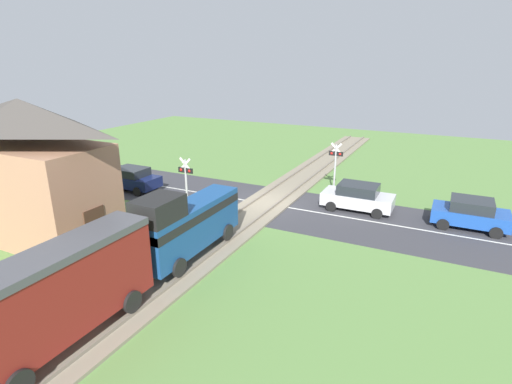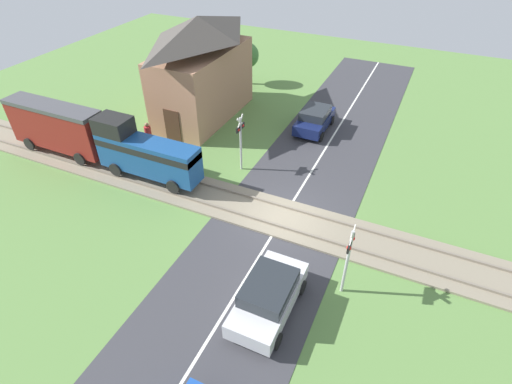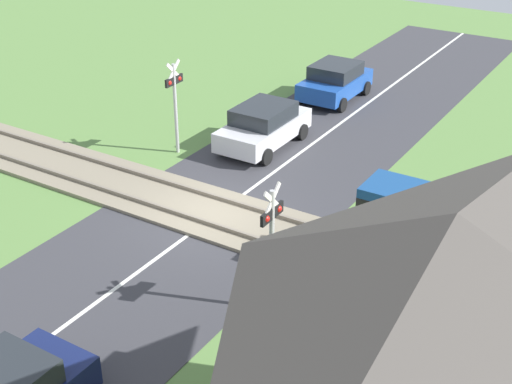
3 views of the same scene
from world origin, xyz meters
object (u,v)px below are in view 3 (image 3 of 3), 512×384
Objects in this scene: crossing_signal_west_approach at (175,95)px; crossing_signal_east_approach at (272,234)px; car_near_crossing at (264,125)px; car_behind_queue at (335,81)px.

crossing_signal_east_approach is (6.13, 7.54, 0.00)m from crossing_signal_west_approach.
car_near_crossing is 1.18× the size of crossing_signal_west_approach.
car_behind_queue is (-5.78, 0.00, -0.01)m from car_near_crossing.
car_behind_queue is 1.08× the size of crossing_signal_east_approach.
car_near_crossing is 3.38m from crossing_signal_west_approach.
crossing_signal_west_approach is (2.05, -2.33, 1.33)m from car_near_crossing.
car_near_crossing is at bearing 0.00° from car_behind_queue.
crossing_signal_east_approach is (8.19, 5.21, 1.33)m from car_near_crossing.
crossing_signal_west_approach is 1.00× the size of crossing_signal_east_approach.
car_behind_queue is at bearing 163.45° from crossing_signal_west_approach.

